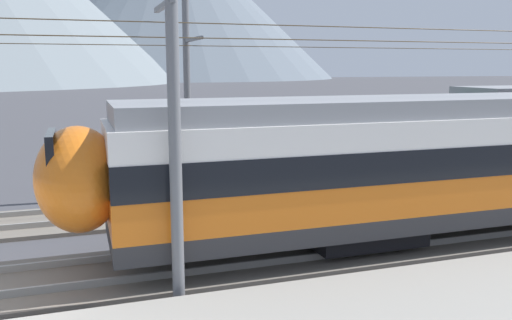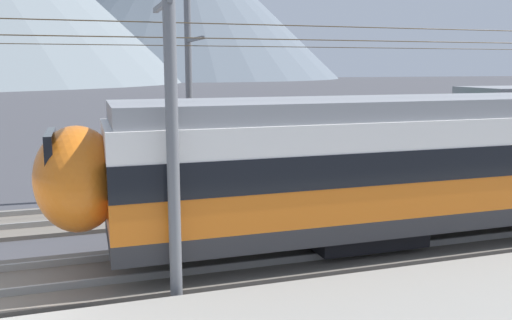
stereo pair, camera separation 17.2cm
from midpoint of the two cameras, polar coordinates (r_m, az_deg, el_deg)
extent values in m
cube|color=#6B6359|center=(17.36, -25.77, -6.33)|extent=(120.00, 3.00, 0.12)
cube|color=gray|center=(18.01, -25.52, -5.28)|extent=(120.00, 0.07, 0.16)
cube|color=black|center=(14.05, 10.22, -7.35)|extent=(2.80, 2.33, 0.42)
ellipsoid|color=orange|center=(11.97, -18.71, -1.92)|extent=(1.80, 2.68, 2.25)
cube|color=black|center=(11.91, -21.23, -0.05)|extent=(0.16, 1.74, 1.19)
ellipsoid|color=#1E6638|center=(21.34, 20.09, 3.00)|extent=(1.80, 2.60, 2.25)
cube|color=black|center=(20.99, 19.09, 4.12)|extent=(0.16, 1.70, 1.19)
cylinder|color=slate|center=(10.17, -9.18, 5.05)|extent=(0.24, 0.24, 7.56)
cube|color=slate|center=(11.06, -10.24, 15.86)|extent=(0.10, 2.03, 0.10)
cylinder|color=#473823|center=(11.89, -10.82, 14.21)|extent=(46.63, 0.02, 0.02)
cylinder|color=slate|center=(19.29, -7.59, 7.42)|extent=(0.24, 0.24, 7.62)
cube|color=slate|center=(18.14, -7.00, 12.62)|extent=(0.10, 2.64, 0.10)
cylinder|color=#473823|center=(16.99, -6.17, 11.98)|extent=(46.63, 0.02, 0.02)
cone|color=slate|center=(219.82, -8.95, 16.34)|extent=(125.33, 125.33, 59.24)
camera|label=1|loc=(0.09, -90.34, -0.06)|focal=37.62mm
camera|label=2|loc=(0.09, 89.66, 0.06)|focal=37.62mm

